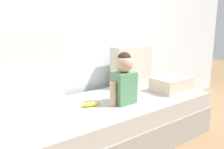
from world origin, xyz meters
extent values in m
plane|color=#93704C|center=(0.00, 0.00, 0.00)|extent=(12.00, 12.00, 0.00)
cube|color=silver|center=(0.00, 0.55, 1.27)|extent=(5.29, 0.10, 2.55)
cube|color=#9C978F|center=(0.00, 0.00, 0.13)|extent=(2.09, 0.83, 0.27)
cube|color=#B7B2A8|center=(0.00, 0.00, 0.35)|extent=(2.03, 0.81, 0.16)
cube|color=silver|center=(-0.58, 0.32, 0.72)|extent=(0.56, 0.16, 0.60)
cube|color=beige|center=(0.58, 0.32, 0.65)|extent=(0.49, 0.16, 0.45)
cube|color=#568E66|center=(0.11, -0.10, 0.57)|extent=(0.19, 0.15, 0.28)
sphere|color=tan|center=(0.11, -0.10, 0.79)|extent=(0.16, 0.16, 0.16)
sphere|color=#2D231E|center=(0.11, -0.10, 0.82)|extent=(0.12, 0.12, 0.12)
cylinder|color=tan|center=(-0.01, -0.10, 0.53)|extent=(0.06, 0.06, 0.21)
cylinder|color=tan|center=(0.23, -0.10, 0.53)|extent=(0.06, 0.06, 0.21)
ellipsoid|color=yellow|center=(-0.18, 0.00, 0.45)|extent=(0.18, 0.09, 0.04)
cube|color=beige|center=(0.77, -0.10, 0.50)|extent=(0.40, 0.28, 0.14)
camera|label=1|loc=(-1.15, -1.58, 1.11)|focal=36.62mm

